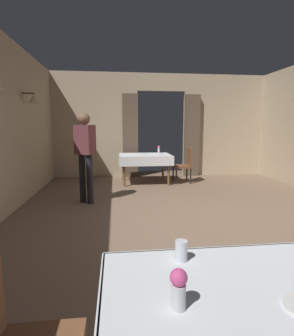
{
  "coord_description": "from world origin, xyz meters",
  "views": [
    {
      "loc": [
        -1.36,
        -3.77,
        1.46
      ],
      "look_at": [
        -0.89,
        0.2,
        0.85
      ],
      "focal_mm": 28.64,
      "sensor_mm": 36.0,
      "label": 1
    }
  ],
  "objects_px": {
    "flower_vase_near": "(178,287)",
    "glass_near_d": "(181,251)",
    "flower_vase_mid": "(159,149)",
    "dining_table_near": "(271,314)",
    "plate_mid_b": "(158,154)",
    "person_waiter_by_doorway": "(85,150)",
    "plate_mid_c": "(143,154)",
    "dining_table_mid": "(145,158)",
    "chair_mid_right": "(185,163)"
  },
  "relations": [
    {
      "from": "flower_vase_near",
      "to": "plate_mid_b",
      "type": "relative_size",
      "value": 0.72
    },
    {
      "from": "glass_near_d",
      "to": "plate_mid_b",
      "type": "relative_size",
      "value": 0.47
    },
    {
      "from": "dining_table_mid",
      "to": "glass_near_d",
      "type": "relative_size",
      "value": 12.16
    },
    {
      "from": "dining_table_near",
      "to": "plate_mid_c",
      "type": "height_order",
      "value": "plate_mid_c"
    },
    {
      "from": "dining_table_mid",
      "to": "glass_near_d",
      "type": "bearing_deg",
      "value": -94.28
    },
    {
      "from": "plate_mid_b",
      "to": "plate_mid_c",
      "type": "bearing_deg",
      "value": 155.78
    },
    {
      "from": "dining_table_mid",
      "to": "flower_vase_near",
      "type": "height_order",
      "value": "flower_vase_near"
    },
    {
      "from": "chair_mid_right",
      "to": "plate_mid_b",
      "type": "xyz_separation_m",
      "value": [
        -0.71,
        0.03,
        0.24
      ]
    },
    {
      "from": "chair_mid_right",
      "to": "flower_vase_mid",
      "type": "relative_size",
      "value": 4.58
    },
    {
      "from": "plate_mid_c",
      "to": "glass_near_d",
      "type": "bearing_deg",
      "value": -93.82
    },
    {
      "from": "flower_vase_near",
      "to": "person_waiter_by_doorway",
      "type": "relative_size",
      "value": 0.1
    },
    {
      "from": "plate_mid_b",
      "to": "person_waiter_by_doorway",
      "type": "distance_m",
      "value": 2.41
    },
    {
      "from": "person_waiter_by_doorway",
      "to": "flower_vase_mid",
      "type": "bearing_deg",
      "value": 50.1
    },
    {
      "from": "dining_table_near",
      "to": "flower_vase_near",
      "type": "height_order",
      "value": "flower_vase_near"
    },
    {
      "from": "dining_table_near",
      "to": "dining_table_mid",
      "type": "xyz_separation_m",
      "value": [
        0.1,
        5.94,
        0.01
      ]
    },
    {
      "from": "dining_table_near",
      "to": "flower_vase_near",
      "type": "relative_size",
      "value": 8.95
    },
    {
      "from": "glass_near_d",
      "to": "plate_mid_c",
      "type": "relative_size",
      "value": 0.56
    },
    {
      "from": "flower_vase_near",
      "to": "plate_mid_b",
      "type": "xyz_separation_m",
      "value": [
        0.88,
        5.93,
        -0.08
      ]
    },
    {
      "from": "chair_mid_right",
      "to": "plate_mid_b",
      "type": "bearing_deg",
      "value": 177.2
    },
    {
      "from": "chair_mid_right",
      "to": "plate_mid_b",
      "type": "relative_size",
      "value": 3.98
    },
    {
      "from": "flower_vase_mid",
      "to": "person_waiter_by_doorway",
      "type": "distance_m",
      "value": 2.75
    },
    {
      "from": "flower_vase_near",
      "to": "plate_mid_c",
      "type": "distance_m",
      "value": 6.13
    },
    {
      "from": "plate_mid_c",
      "to": "plate_mid_b",
      "type": "bearing_deg",
      "value": -24.22
    },
    {
      "from": "flower_vase_mid",
      "to": "chair_mid_right",
      "type": "bearing_deg",
      "value": -34.7
    },
    {
      "from": "dining_table_mid",
      "to": "flower_vase_near",
      "type": "xyz_separation_m",
      "value": [
        -0.53,
        -5.98,
        0.18
      ]
    },
    {
      "from": "plate_mid_b",
      "to": "person_waiter_by_doorway",
      "type": "relative_size",
      "value": 0.14
    },
    {
      "from": "glass_near_d",
      "to": "dining_table_near",
      "type": "bearing_deg",
      "value": -45.34
    },
    {
      "from": "glass_near_d",
      "to": "flower_vase_mid",
      "type": "height_order",
      "value": "flower_vase_mid"
    },
    {
      "from": "dining_table_near",
      "to": "person_waiter_by_doorway",
      "type": "distance_m",
      "value": 4.38
    },
    {
      "from": "plate_mid_c",
      "to": "person_waiter_by_doorway",
      "type": "height_order",
      "value": "person_waiter_by_doorway"
    },
    {
      "from": "dining_table_mid",
      "to": "glass_near_d",
      "type": "height_order",
      "value": "glass_near_d"
    },
    {
      "from": "dining_table_near",
      "to": "plate_mid_b",
      "type": "bearing_deg",
      "value": 85.65
    },
    {
      "from": "flower_vase_near",
      "to": "flower_vase_mid",
      "type": "relative_size",
      "value": 0.82
    },
    {
      "from": "flower_vase_near",
      "to": "chair_mid_right",
      "type": "bearing_deg",
      "value": 74.96
    },
    {
      "from": "person_waiter_by_doorway",
      "to": "plate_mid_c",
      "type": "bearing_deg",
      "value": 55.38
    },
    {
      "from": "chair_mid_right",
      "to": "glass_near_d",
      "type": "xyz_separation_m",
      "value": [
        -1.48,
        -5.52,
        0.29
      ]
    },
    {
      "from": "chair_mid_right",
      "to": "glass_near_d",
      "type": "distance_m",
      "value": 5.72
    },
    {
      "from": "dining_table_mid",
      "to": "plate_mid_c",
      "type": "relative_size",
      "value": 6.87
    },
    {
      "from": "plate_mid_b",
      "to": "person_waiter_by_doorway",
      "type": "bearing_deg",
      "value": -134.72
    },
    {
      "from": "glass_near_d",
      "to": "flower_vase_mid",
      "type": "bearing_deg",
      "value": 81.91
    },
    {
      "from": "dining_table_near",
      "to": "plate_mid_c",
      "type": "distance_m",
      "value": 6.06
    },
    {
      "from": "chair_mid_right",
      "to": "person_waiter_by_doorway",
      "type": "bearing_deg",
      "value": -145.14
    },
    {
      "from": "flower_vase_near",
      "to": "glass_near_d",
      "type": "height_order",
      "value": "flower_vase_near"
    },
    {
      "from": "dining_table_mid",
      "to": "flower_vase_near",
      "type": "distance_m",
      "value": 6.01
    },
    {
      "from": "dining_table_near",
      "to": "dining_table_mid",
      "type": "height_order",
      "value": "same"
    },
    {
      "from": "dining_table_near",
      "to": "dining_table_mid",
      "type": "distance_m",
      "value": 5.94
    },
    {
      "from": "plate_mid_c",
      "to": "person_waiter_by_doorway",
      "type": "bearing_deg",
      "value": -124.62
    },
    {
      "from": "dining_table_mid",
      "to": "flower_vase_near",
      "type": "bearing_deg",
      "value": -95.02
    },
    {
      "from": "flower_vase_near",
      "to": "dining_table_near",
      "type": "bearing_deg",
      "value": 6.4
    },
    {
      "from": "flower_vase_near",
      "to": "person_waiter_by_doorway",
      "type": "distance_m",
      "value": 4.31
    }
  ]
}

